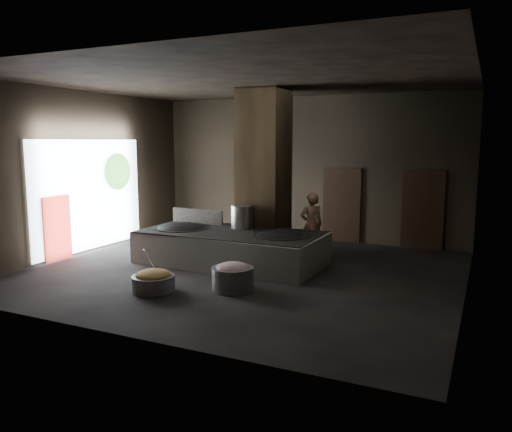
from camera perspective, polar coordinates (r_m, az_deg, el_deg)
The scene contains 28 objects.
floor at distance 12.20m, azimuth -1.54°, elevation -6.45°, with size 10.00×9.00×0.10m, color black.
ceiling at distance 11.87m, azimuth -1.63°, elevation 15.53°, with size 10.00×9.00×0.10m, color black.
back_wall at distance 16.00m, azimuth 5.81°, elevation 5.43°, with size 10.00×0.10×4.50m, color black.
front_wall at distance 8.03m, azimuth -16.38°, elevation 2.10°, with size 10.00×0.10×4.50m, color black.
left_wall at distance 14.79m, azimuth -19.40°, elevation 4.75°, with size 0.10×9.00×4.50m, color black.
right_wall at distance 10.55m, azimuth 23.74°, elevation 3.18°, with size 0.10×9.00×4.50m, color black.
pillar at distance 13.65m, azimuth 0.89°, elevation 4.95°, with size 1.20×1.20×4.50m, color black.
hearth_platform at distance 12.80m, azimuth -2.93°, elevation -3.65°, with size 4.66×2.23×0.81m, color silver.
platform_cap at distance 12.72m, azimuth -2.94°, elevation -1.84°, with size 4.56×2.19×0.03m, color black.
wok_left at distance 13.42m, azimuth -8.51°, elevation -1.66°, with size 1.47×1.47×0.41m, color black.
wok_left_rim at distance 13.41m, azimuth -8.52°, elevation -1.36°, with size 1.50×1.50×0.05m, color black.
wok_right at distance 12.20m, azimuth 2.77°, elevation -2.59°, with size 1.37×1.37×0.39m, color black.
wok_right_rim at distance 12.19m, azimuth 2.78°, elevation -2.27°, with size 1.40×1.40×0.05m, color black.
stock_pot at distance 13.12m, azimuth -1.63°, elevation -0.12°, with size 0.57×0.57×0.61m, color #9E9FA5.
splash_guard at distance 14.04m, azimuth -6.73°, elevation -0.02°, with size 1.62×0.06×0.41m, color black.
cook at distance 13.57m, azimuth 6.34°, elevation -1.00°, with size 0.63×0.41×1.74m, color #94694B.
veg_basin at distance 10.72m, azimuth -11.65°, elevation -7.55°, with size 0.89×0.89×0.33m, color slate.
veg_fill at distance 10.68m, azimuth -11.68°, elevation -6.59°, with size 0.73×0.73×0.23m, color olive.
ladle at distance 10.83m, azimuth -11.88°, elevation -5.29°, with size 0.03×0.03×0.70m, color #9E9FA5.
meat_basin at distance 10.60m, azimuth -2.67°, elevation -7.13°, with size 0.88×0.88×0.48m, color slate.
meat_fill at distance 10.55m, azimuth -2.68°, elevation -6.04°, with size 0.73×0.73×0.28m, color #A56370.
doorway_near at distance 15.65m, azimuth 9.77°, elevation 1.06°, with size 1.18×0.08×2.38m, color black.
doorway_near_glow at distance 15.75m, azimuth 9.38°, elevation 0.93°, with size 0.88×0.04×2.08m, color #8C6647.
doorway_far at distance 15.20m, azimuth 18.52°, elevation 0.52°, with size 1.18×0.08×2.38m, color black.
doorway_far_glow at distance 15.34m, azimuth 18.22°, elevation 0.41°, with size 0.84×0.04×2.00m, color #8C6647.
left_opening at distance 14.91m, azimuth -18.47°, elevation 2.31°, with size 0.04×4.20×3.10m, color white.
pavilion_sliver at distance 14.06m, azimuth -21.76°, elevation -1.30°, with size 0.05×0.90×1.70m, color maroon.
tree_silhouette at distance 15.61m, azimuth -15.52°, elevation 4.91°, with size 0.28×1.10×1.10m, color #194714.
Camera 1 is at (5.31, -10.52, 3.10)m, focal length 35.00 mm.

